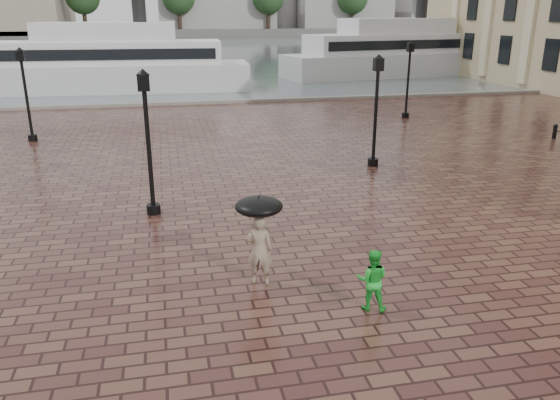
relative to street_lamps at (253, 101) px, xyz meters
name	(u,v)px	position (x,y,z in m)	size (l,w,h in m)	color
ground	(505,385)	(1.50, -17.50, -2.33)	(300.00, 300.00, 0.00)	#391D1A
harbour_water	(192,49)	(1.50, 74.50, -2.33)	(240.00, 240.00, 0.00)	#4C595C
quay_edge	(241,102)	(1.50, 14.50, -2.33)	(80.00, 0.60, 0.30)	slate
far_shore	(177,31)	(1.50, 142.50, -1.33)	(300.00, 60.00, 2.00)	#4C4C47
distant_skyline	(349,0)	(49.64, 132.50, 7.13)	(102.50, 22.00, 33.00)	gray
street_lamps	(253,101)	(0.00, 0.00, 0.00)	(21.44, 14.44, 4.40)	black
adult_pedestrian	(259,250)	(-2.00, -12.89, -1.47)	(0.63, 0.41, 1.72)	gray
child_pedestrian	(372,280)	(0.15, -14.56, -1.63)	(0.67, 0.53, 1.39)	green
ferry_near	(109,63)	(-8.00, 22.77, -0.12)	(22.57, 6.44, 7.33)	silver
ferry_far	(395,52)	(19.23, 28.57, -0.04)	(23.79, 9.65, 7.60)	silver
umbrella	(259,206)	(-2.00, -12.89, -0.39)	(1.10, 1.10, 1.15)	black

